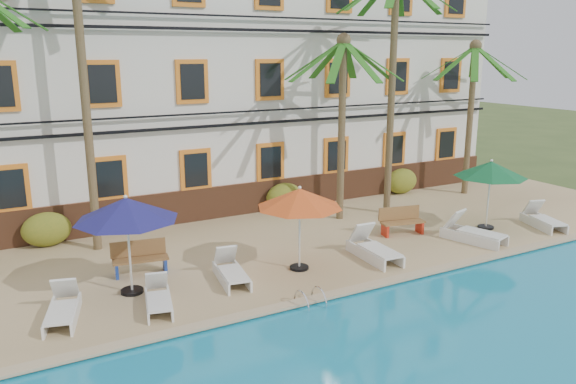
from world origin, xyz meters
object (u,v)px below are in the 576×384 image
umbrella_blue (126,210)px  lounger_d (374,248)px  bench_right (402,220)px  palm_d (393,61)px  lounger_b (158,298)px  palm_b (80,43)px  umbrella_green (491,170)px  umbrella_red (300,198)px  bench_left (140,257)px  pool_ladder (310,303)px  palm_c (342,101)px  lounger_c (231,271)px  lounger_e (472,232)px  palm_e (472,95)px  lounger_f (543,219)px  lounger_a (63,308)px

umbrella_blue → lounger_d: (6.92, -0.98, -1.89)m
lounger_d → bench_right: size_ratio=1.33×
palm_d → bench_right: bearing=-117.4°
lounger_b → lounger_d: lounger_d is taller
palm_b → umbrella_green: bearing=-19.3°
palm_d → umbrella_red: size_ratio=3.69×
bench_left → pool_ladder: (3.14, -3.92, -0.47)m
palm_c → lounger_d: (-1.45, -3.97, -4.01)m
umbrella_green → umbrella_blue: bearing=177.7°
umbrella_green → lounger_c: 9.82m
lounger_d → pool_ladder: bearing=-151.6°
palm_b → lounger_d: (7.06, -4.82, -5.92)m
palm_b → lounger_e: palm_b is taller
palm_c → bench_left: bearing=-167.1°
lounger_b → lounger_c: lounger_c is taller
palm_e → umbrella_green: bearing=-127.7°
palm_e → bench_right: 7.87m
lounger_e → bench_right: size_ratio=1.38×
palm_b → pool_ladder: (3.82, -6.57, -6.24)m
lounger_f → bench_right: bench_right is taller
palm_b → bench_right: (9.31, -3.38, -5.77)m
palm_c → pool_ladder: palm_c is taller
bench_right → umbrella_red: bearing=-166.6°
palm_e → lounger_d: (-8.41, -4.58, -3.93)m
palm_b → palm_e: 15.60m
pool_ladder → lounger_f: bearing=7.7°
palm_d → lounger_c: 10.06m
palm_b → umbrella_blue: bearing=-88.0°
bench_right → pool_ladder: (-5.50, -3.18, -0.47)m
umbrella_blue → bench_right: umbrella_blue is taller
lounger_f → pool_ladder: lounger_f is taller
lounger_c → bench_right: bench_right is taller
umbrella_red → lounger_e: bearing=-5.8°
palm_b → umbrella_blue: palm_b is taller
umbrella_blue → lounger_f: size_ratio=1.31×
palm_d → palm_e: 5.23m
umbrella_blue → umbrella_red: umbrella_blue is taller
lounger_a → lounger_d: bearing=-1.5°
lounger_a → palm_d: bearing=16.1°
pool_ladder → palm_d: bearing=39.3°
lounger_f → bench_right: 5.19m
palm_e → lounger_f: 6.45m
lounger_a → bench_right: 10.99m
lounger_a → palm_b: bearing=70.6°
palm_b → lounger_c: palm_b is taller
umbrella_green → lounger_d: size_ratio=1.18×
lounger_c → umbrella_blue: bearing=168.5°
palm_c → pool_ladder: 8.57m
palm_e → lounger_d: palm_e is taller
lounger_e → lounger_f: lounger_e is taller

